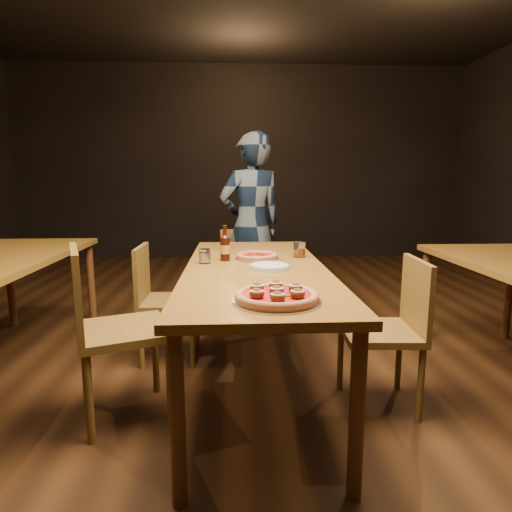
{
  "coord_description": "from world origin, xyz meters",
  "views": [
    {
      "loc": [
        -0.12,
        -2.42,
        1.24
      ],
      "look_at": [
        0.0,
        -0.05,
        0.82
      ],
      "focal_mm": 30.0,
      "sensor_mm": 36.0,
      "label": 1
    }
  ],
  "objects_px": {
    "chair_main_nw": "(123,329)",
    "chair_end": "(246,275)",
    "pizza_margherita": "(257,256)",
    "chair_main_sw": "(170,300)",
    "plate_stack": "(270,267)",
    "diner": "(251,226)",
    "chair_main_e": "(380,331)",
    "table_main": "(256,279)",
    "pizza_meatball": "(277,296)",
    "beer_bottle": "(225,248)",
    "water_glass": "(205,256)",
    "amber_glass": "(299,250)"
  },
  "relations": [
    {
      "from": "pizza_meatball",
      "to": "beer_bottle",
      "type": "distance_m",
      "value": 0.96
    },
    {
      "from": "chair_main_e",
      "to": "diner",
      "type": "bearing_deg",
      "value": -156.5
    },
    {
      "from": "chair_main_e",
      "to": "beer_bottle",
      "type": "distance_m",
      "value": 1.03
    },
    {
      "from": "beer_bottle",
      "to": "amber_glass",
      "type": "height_order",
      "value": "beer_bottle"
    },
    {
      "from": "chair_main_sw",
      "to": "pizza_margherita",
      "type": "distance_m",
      "value": 0.72
    },
    {
      "from": "diner",
      "to": "water_glass",
      "type": "bearing_deg",
      "value": 54.33
    },
    {
      "from": "pizza_meatball",
      "to": "beer_bottle",
      "type": "bearing_deg",
      "value": 103.84
    },
    {
      "from": "chair_main_sw",
      "to": "plate_stack",
      "type": "xyz_separation_m",
      "value": [
        0.65,
        -0.53,
        0.34
      ]
    },
    {
      "from": "pizza_margherita",
      "to": "water_glass",
      "type": "relative_size",
      "value": 3.18
    },
    {
      "from": "table_main",
      "to": "pizza_meatball",
      "type": "xyz_separation_m",
      "value": [
        0.05,
        -0.73,
        0.1
      ]
    },
    {
      "from": "table_main",
      "to": "chair_end",
      "type": "distance_m",
      "value": 1.29
    },
    {
      "from": "plate_stack",
      "to": "water_glass",
      "type": "distance_m",
      "value": 0.41
    },
    {
      "from": "chair_main_nw",
      "to": "chair_end",
      "type": "xyz_separation_m",
      "value": [
        0.68,
        1.53,
        -0.06
      ]
    },
    {
      "from": "amber_glass",
      "to": "diner",
      "type": "relative_size",
      "value": 0.06
    },
    {
      "from": "pizza_margherita",
      "to": "plate_stack",
      "type": "height_order",
      "value": "pizza_margherita"
    },
    {
      "from": "amber_glass",
      "to": "pizza_margherita",
      "type": "bearing_deg",
      "value": -170.16
    },
    {
      "from": "chair_main_nw",
      "to": "beer_bottle",
      "type": "xyz_separation_m",
      "value": [
        0.52,
        0.46,
        0.35
      ]
    },
    {
      "from": "chair_main_e",
      "to": "pizza_margherita",
      "type": "height_order",
      "value": "chair_main_e"
    },
    {
      "from": "pizza_margherita",
      "to": "chair_main_sw",
      "type": "bearing_deg",
      "value": 158.98
    },
    {
      "from": "beer_bottle",
      "to": "diner",
      "type": "bearing_deg",
      "value": 80.54
    },
    {
      "from": "table_main",
      "to": "beer_bottle",
      "type": "height_order",
      "value": "beer_bottle"
    },
    {
      "from": "pizza_meatball",
      "to": "water_glass",
      "type": "height_order",
      "value": "water_glass"
    },
    {
      "from": "pizza_meatball",
      "to": "beer_bottle",
      "type": "relative_size",
      "value": 1.7
    },
    {
      "from": "water_glass",
      "to": "chair_end",
      "type": "bearing_deg",
      "value": 76.38
    },
    {
      "from": "diner",
      "to": "chair_main_nw",
      "type": "bearing_deg",
      "value": 45.18
    },
    {
      "from": "chair_end",
      "to": "chair_main_e",
      "type": "bearing_deg",
      "value": -76.05
    },
    {
      "from": "water_glass",
      "to": "pizza_margherita",
      "type": "bearing_deg",
      "value": 22.44
    },
    {
      "from": "chair_main_nw",
      "to": "pizza_margherita",
      "type": "relative_size",
      "value": 3.49
    },
    {
      "from": "chair_main_sw",
      "to": "water_glass",
      "type": "height_order",
      "value": "chair_main_sw"
    },
    {
      "from": "beer_bottle",
      "to": "plate_stack",
      "type": "bearing_deg",
      "value": -44.99
    },
    {
      "from": "chair_main_nw",
      "to": "pizza_meatball",
      "type": "bearing_deg",
      "value": -142.98
    },
    {
      "from": "pizza_margherita",
      "to": "beer_bottle",
      "type": "height_order",
      "value": "beer_bottle"
    },
    {
      "from": "chair_main_nw",
      "to": "chair_end",
      "type": "distance_m",
      "value": 1.67
    },
    {
      "from": "chair_main_e",
      "to": "diner",
      "type": "height_order",
      "value": "diner"
    },
    {
      "from": "diner",
      "to": "plate_stack",
      "type": "bearing_deg",
      "value": 69.6
    },
    {
      "from": "plate_stack",
      "to": "pizza_meatball",
      "type": "bearing_deg",
      "value": -92.31
    },
    {
      "from": "chair_end",
      "to": "diner",
      "type": "relative_size",
      "value": 0.51
    },
    {
      "from": "chair_main_e",
      "to": "pizza_meatball",
      "type": "bearing_deg",
      "value": -47.73
    },
    {
      "from": "chair_end",
      "to": "pizza_meatball",
      "type": "distance_m",
      "value": 2.03
    },
    {
      "from": "chair_main_nw",
      "to": "diner",
      "type": "distance_m",
      "value": 1.92
    },
    {
      "from": "pizza_margherita",
      "to": "water_glass",
      "type": "xyz_separation_m",
      "value": [
        -0.32,
        -0.13,
        0.03
      ]
    },
    {
      "from": "pizza_margherita",
      "to": "beer_bottle",
      "type": "xyz_separation_m",
      "value": [
        -0.2,
        -0.05,
        0.06
      ]
    },
    {
      "from": "chair_main_e",
      "to": "water_glass",
      "type": "bearing_deg",
      "value": -106.4
    },
    {
      "from": "chair_end",
      "to": "plate_stack",
      "type": "relative_size",
      "value": 3.66
    },
    {
      "from": "chair_main_sw",
      "to": "plate_stack",
      "type": "bearing_deg",
      "value": -129.0
    },
    {
      "from": "chair_main_nw",
      "to": "water_glass",
      "type": "height_order",
      "value": "chair_main_nw"
    },
    {
      "from": "plate_stack",
      "to": "diner",
      "type": "height_order",
      "value": "diner"
    },
    {
      "from": "chair_main_e",
      "to": "plate_stack",
      "type": "height_order",
      "value": "chair_main_e"
    },
    {
      "from": "plate_stack",
      "to": "diner",
      "type": "bearing_deg",
      "value": 91.55
    },
    {
      "from": "chair_main_e",
      "to": "chair_end",
      "type": "xyz_separation_m",
      "value": [
        -0.69,
        1.49,
        -0.01
      ]
    }
  ]
}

